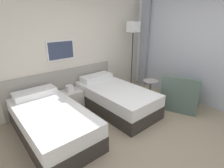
{
  "coord_description": "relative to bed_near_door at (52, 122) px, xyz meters",
  "views": [
    {
      "loc": [
        -2.12,
        -1.48,
        2.01
      ],
      "look_at": [
        0.16,
        1.16,
        0.68
      ],
      "focal_mm": 28.0,
      "sensor_mm": 36.0,
      "label": 1
    }
  ],
  "objects": [
    {
      "name": "bed_near_door",
      "position": [
        0.0,
        0.0,
        0.0
      ],
      "size": [
        1.0,
        1.95,
        0.66
      ],
      "color": "#332D28",
      "rests_on": "ground_plane"
    },
    {
      "name": "armchair",
      "position": [
        2.73,
        -0.94,
        0.01
      ],
      "size": [
        0.95,
        0.99,
        0.82
      ],
      "rotation": [
        0.0,
        0.0,
        1.94
      ],
      "color": "#4C6056",
      "rests_on": "ground_plane"
    },
    {
      "name": "side_table",
      "position": [
        2.45,
        -0.27,
        0.1
      ],
      "size": [
        0.37,
        0.37,
        0.56
      ],
      "color": "gray",
      "rests_on": "ground_plane"
    },
    {
      "name": "ground_plane",
      "position": [
        1.2,
        -1.23,
        -0.27
      ],
      "size": [
        16.0,
        16.0,
        0.0
      ],
      "primitive_type": "plane",
      "color": "gray"
    },
    {
      "name": "wall_headboard",
      "position": [
        1.18,
        1.03,
        1.03
      ],
      "size": [
        10.0,
        0.1,
        2.7
      ],
      "color": "beige",
      "rests_on": "ground_plane"
    },
    {
      "name": "nightstand",
      "position": [
        0.76,
        0.72,
        -0.05
      ],
      "size": [
        0.5,
        0.4,
        0.57
      ],
      "color": "beige",
      "rests_on": "ground_plane"
    },
    {
      "name": "wall_window",
      "position": [
        3.35,
        -1.26,
        1.07
      ],
      "size": [
        0.21,
        4.73,
        2.7
      ],
      "color": "white",
      "rests_on": "ground_plane"
    },
    {
      "name": "bed_near_window",
      "position": [
        1.52,
        0.0,
        0.0
      ],
      "size": [
        1.0,
        1.95,
        0.66
      ],
      "color": "#332D28",
      "rests_on": "ground_plane"
    },
    {
      "name": "floor_lamp",
      "position": [
        2.68,
        0.59,
        1.38
      ],
      "size": [
        0.26,
        0.26,
        1.92
      ],
      "color": "black",
      "rests_on": "ground_plane"
    }
  ]
}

